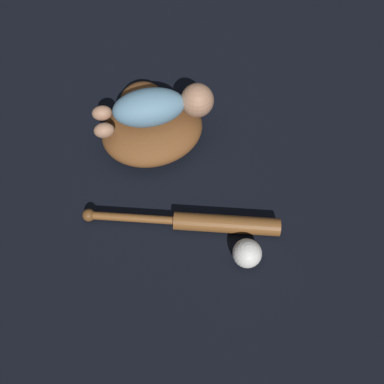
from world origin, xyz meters
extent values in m
plane|color=black|center=(0.00, 0.00, 0.00)|extent=(6.00, 6.00, 0.00)
ellipsoid|color=brown|center=(-0.04, 0.01, 0.05)|extent=(0.36, 0.33, 0.10)
ellipsoid|color=brown|center=(-0.08, 0.12, 0.05)|extent=(0.16, 0.15, 0.10)
ellipsoid|color=#6693B2|center=(-0.04, 0.01, 0.15)|extent=(0.22, 0.14, 0.10)
sphere|color=tan|center=(0.09, 0.03, 0.15)|extent=(0.09, 0.09, 0.09)
ellipsoid|color=tan|center=(-0.18, 0.01, 0.12)|extent=(0.06, 0.05, 0.04)
ellipsoid|color=tan|center=(-0.17, -0.05, 0.12)|extent=(0.06, 0.05, 0.04)
cylinder|color=brown|center=(0.16, -0.29, 0.02)|extent=(0.29, 0.07, 0.05)
cylinder|color=brown|center=(-0.10, -0.27, 0.02)|extent=(0.23, 0.04, 0.02)
sphere|color=brown|center=(-0.21, -0.25, 0.02)|extent=(0.03, 0.03, 0.03)
sphere|color=white|center=(0.21, -0.38, 0.04)|extent=(0.08, 0.08, 0.08)
camera|label=1|loc=(0.06, -0.66, 0.96)|focal=35.00mm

